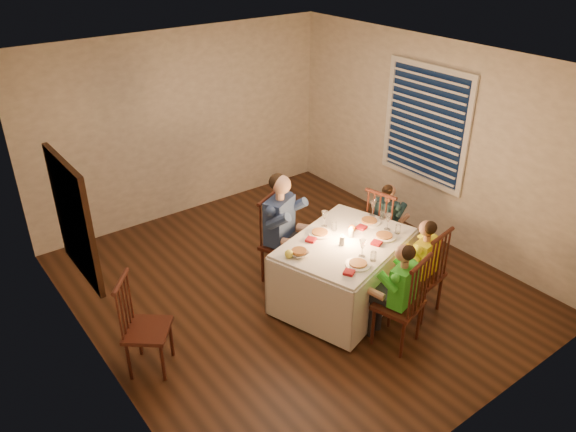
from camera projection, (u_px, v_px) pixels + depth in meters
ground at (292, 286)px, 6.64m from camera, size 5.00×5.00×0.00m
wall_left at (86, 254)px, 4.83m from camera, size 0.02×5.00×2.60m
wall_right at (431, 141)px, 7.22m from camera, size 0.02×5.00×2.60m
wall_back at (183, 125)px, 7.78m from camera, size 4.50×0.02×2.60m
ceiling at (293, 65)px, 5.41m from camera, size 5.00×5.00×0.00m
dining_table at (344, 259)px, 6.14m from camera, size 1.73×1.46×0.74m
chair_adult at (282, 277)px, 6.80m from camera, size 0.57×0.56×1.05m
chair_near_left at (394, 341)px, 5.78m from camera, size 0.52×0.51×1.05m
chair_near_right at (416, 310)px, 6.24m from camera, size 0.50×0.48×1.05m
chair_end at (382, 262)px, 7.09m from camera, size 0.50×0.52×1.05m
chair_extra at (153, 366)px, 5.46m from camera, size 0.57×0.58×1.02m
adult at (282, 277)px, 6.80m from camera, size 0.67×0.65×1.36m
child_green at (394, 341)px, 5.78m from camera, size 0.49×0.46×1.16m
child_yellow at (416, 310)px, 6.24m from camera, size 0.45×0.42×1.13m
child_teal at (382, 262)px, 7.09m from camera, size 0.41×0.43×1.09m
setting_adult at (320, 233)px, 6.17m from camera, size 0.33×0.33×0.02m
setting_green at (358, 265)px, 5.62m from camera, size 0.33×0.33×0.02m
setting_yellow at (384, 236)px, 6.11m from camera, size 0.33×0.33×0.02m
setting_teal at (369, 222)px, 6.41m from camera, size 0.33×0.33×0.02m
candle_left at (342, 240)px, 5.96m from camera, size 0.06×0.06×0.10m
candle_right at (351, 233)px, 6.09m from camera, size 0.06×0.06×0.10m
squash at (289, 254)px, 5.74m from camera, size 0.09×0.09×0.09m
orange_fruit at (352, 228)px, 6.21m from camera, size 0.08×0.08×0.08m
serving_bowl at (299, 254)px, 5.78m from camera, size 0.21×0.21×0.05m
wall_mirror at (74, 219)px, 4.96m from camera, size 0.06×0.95×1.15m
window_blinds at (425, 125)px, 7.17m from camera, size 0.07×1.34×1.54m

